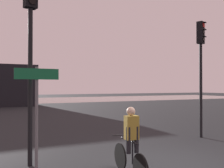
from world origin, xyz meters
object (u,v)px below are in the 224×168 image
Objects in this scene: direction_sign_post at (37,102)px; cyclist at (131,142)px; traffic_light_near_right at (201,57)px; traffic_light_near_left at (30,34)px.

cyclist is (1.87, -1.58, -0.88)m from direction_sign_post.
traffic_light_near_right reaches higher than direction_sign_post.
traffic_light_near_left reaches higher than cyclist.
direction_sign_post is at bearing -17.02° from traffic_light_near_right.
direction_sign_post is (-6.70, -1.16, -1.59)m from traffic_light_near_right.
traffic_light_near_left reaches higher than direction_sign_post.
traffic_light_near_right is 6.98m from direction_sign_post.
traffic_light_near_right is at bearing 172.96° from traffic_light_near_left.
cyclist is at bearing 2.71° from traffic_light_near_right.
cyclist is at bearing 122.74° from traffic_light_near_left.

